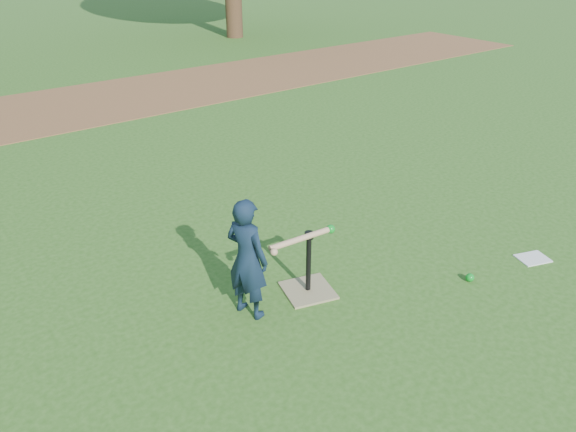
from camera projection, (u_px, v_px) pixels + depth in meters
ground at (343, 290)px, 5.13m from camera, size 80.00×80.00×0.00m
dirt_strip at (70, 106)px, 10.43m from camera, size 24.00×3.00×0.01m
child at (247, 259)px, 4.59m from camera, size 0.37×0.45×1.08m
wiffle_ball_ground at (470, 278)px, 5.24m from camera, size 0.08×0.08×0.08m
clipboard at (533, 258)px, 5.61m from camera, size 0.36×0.32×0.01m
batting_tee at (308, 281)px, 5.06m from camera, size 0.53×0.53×0.61m
swing_action at (304, 238)px, 4.77m from camera, size 0.70×0.12×0.08m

